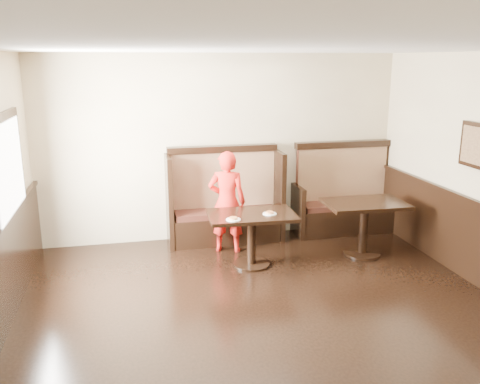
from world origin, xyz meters
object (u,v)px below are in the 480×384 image
object	(u,v)px
booth_main	(225,207)
table_neighbor	(364,215)
child	(227,202)
booth_neighbor	(343,202)
table_main	(252,226)

from	to	relation	value
booth_main	table_neighbor	size ratio (longest dim) A/B	1.54
booth_main	child	bearing A→B (deg)	-96.69
booth_main	child	size ratio (longest dim) A/B	1.19
booth_neighbor	table_neighbor	xyz separation A→B (m)	(-0.15, -1.04, 0.10)
table_main	table_neighbor	xyz separation A→B (m)	(1.65, 0.04, 0.02)
table_main	booth_main	bearing A→B (deg)	100.77
booth_main	table_main	bearing A→B (deg)	-81.83
child	booth_main	bearing A→B (deg)	-79.31
table_neighbor	child	size ratio (longest dim) A/B	0.77
booth_main	booth_neighbor	size ratio (longest dim) A/B	1.06
table_main	table_neighbor	world-z (taller)	table_neighbor
booth_main	table_main	xyz separation A→B (m)	(0.15, -1.08, 0.03)
table_main	child	xyz separation A→B (m)	(-0.21, 0.61, 0.18)
child	table_main	bearing A→B (deg)	126.50
booth_main	table_neighbor	world-z (taller)	booth_main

